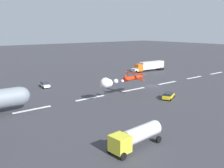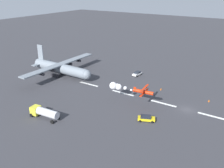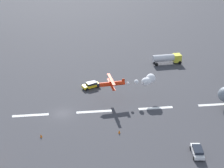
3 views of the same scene
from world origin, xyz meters
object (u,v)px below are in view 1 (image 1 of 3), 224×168
(airport_staff_sedan, at_px, (168,96))
(traffic_cone_far, at_px, (101,85))
(stunt_biplane_red, at_px, (114,82))
(traffic_cone_near, at_px, (140,79))
(followme_car_yellow, at_px, (45,85))
(semi_truck_orange, at_px, (149,66))
(fuel_tanker_truck, at_px, (136,136))

(airport_staff_sedan, xyz_separation_m, traffic_cone_far, (4.50, -21.03, -0.44))
(stunt_biplane_red, distance_m, traffic_cone_near, 26.70)
(stunt_biplane_red, xyz_separation_m, followme_car_yellow, (6.80, -22.90, -3.72))
(semi_truck_orange, bearing_deg, traffic_cone_far, 18.06)
(semi_truck_orange, height_order, traffic_cone_far, semi_truck_orange)
(stunt_biplane_red, height_order, traffic_cone_far, stunt_biplane_red)
(followme_car_yellow, bearing_deg, airport_staff_sedan, 121.25)
(followme_car_yellow, bearing_deg, semi_truck_orange, -178.13)
(traffic_cone_near, bearing_deg, traffic_cone_far, -1.24)
(followme_car_yellow, relative_size, traffic_cone_near, 6.11)
(airport_staff_sedan, bearing_deg, followme_car_yellow, -58.75)
(followme_car_yellow, height_order, traffic_cone_near, followme_car_yellow)
(airport_staff_sedan, bearing_deg, traffic_cone_far, -77.93)
(semi_truck_orange, height_order, traffic_cone_near, semi_truck_orange)
(fuel_tanker_truck, height_order, airport_staff_sedan, fuel_tanker_truck)
(traffic_cone_near, distance_m, traffic_cone_far, 15.70)
(semi_truck_orange, relative_size, followme_car_yellow, 3.33)
(followme_car_yellow, xyz_separation_m, airport_staff_sedan, (-17.92, 29.53, 0.00))
(followme_car_yellow, xyz_separation_m, traffic_cone_near, (-29.12, 8.84, -0.44))
(semi_truck_orange, bearing_deg, fuel_tanker_truck, 41.95)
(fuel_tanker_truck, xyz_separation_m, followme_car_yellow, (-5.50, -42.95, -0.92))
(followme_car_yellow, height_order, traffic_cone_far, followme_car_yellow)
(stunt_biplane_red, distance_m, followme_car_yellow, 24.18)
(airport_staff_sedan, relative_size, traffic_cone_far, 6.40)
(stunt_biplane_red, relative_size, followme_car_yellow, 3.14)
(stunt_biplane_red, distance_m, semi_truck_orange, 44.41)
(fuel_tanker_truck, height_order, traffic_cone_near, fuel_tanker_truck)
(traffic_cone_far, bearing_deg, traffic_cone_near, 178.76)
(fuel_tanker_truck, bearing_deg, followme_car_yellow, -97.30)
(airport_staff_sedan, bearing_deg, stunt_biplane_red, -30.79)
(stunt_biplane_red, relative_size, semi_truck_orange, 0.94)
(followme_car_yellow, bearing_deg, traffic_cone_far, 147.66)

